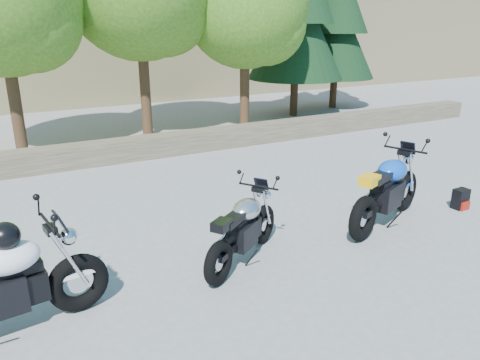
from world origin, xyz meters
name	(u,v)px	position (x,y,z in m)	size (l,w,h in m)	color
ground	(261,252)	(0.00, 0.00, 0.00)	(90.00, 90.00, 0.00)	gray
stone_wall	(143,148)	(0.00, 5.50, 0.25)	(22.00, 0.55, 0.50)	brown
tree_decid_right	(249,6)	(3.71, 6.94, 3.50)	(3.54, 3.54, 5.41)	#382314
conifer_near	(297,2)	(6.20, 8.20, 3.68)	(3.17, 3.17, 7.06)	#382314
conifer_far	(338,16)	(8.40, 8.80, 3.27)	(2.82, 2.82, 6.27)	#382314
silver_bike	(243,230)	(-0.34, -0.09, 0.46)	(1.64, 1.17, 0.95)	black
blue_bike	(387,191)	(2.26, -0.08, 0.55)	(2.17, 1.03, 1.14)	black
backpack	(461,199)	(3.89, -0.23, 0.17)	(0.27, 0.23, 0.35)	black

